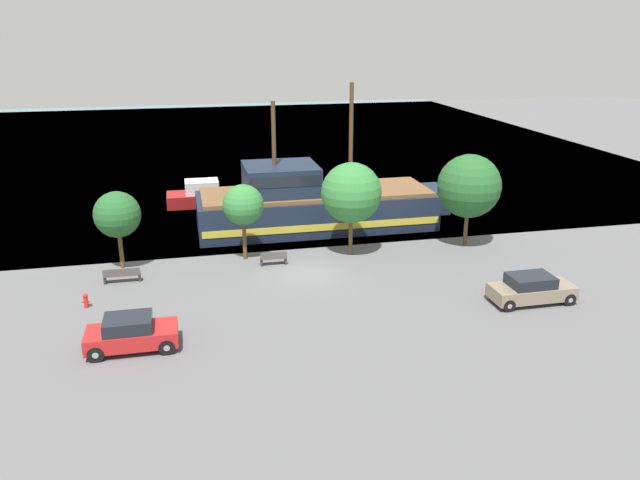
{
  "coord_description": "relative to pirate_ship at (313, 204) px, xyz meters",
  "views": [
    {
      "loc": [
        -6.55,
        -32.43,
        13.28
      ],
      "look_at": [
        1.1,
        2.0,
        1.2
      ],
      "focal_mm": 35.0,
      "sensor_mm": 36.0,
      "label": 1
    }
  ],
  "objects": [
    {
      "name": "pirate_ship",
      "position": [
        0.0,
        0.0,
        0.0
      ],
      "size": [
        17.52,
        5.54,
        9.83
      ],
      "color": "#192338",
      "rests_on": "water_surface"
    },
    {
      "name": "water_surface",
      "position": [
        -1.98,
        35.78,
        -1.66
      ],
      "size": [
        80.0,
        80.0,
        0.0
      ],
      "primitive_type": "plane",
      "color": "slate",
      "rests_on": "ground"
    },
    {
      "name": "bench_promenade_east",
      "position": [
        -3.77,
        -6.64,
        -1.23
      ],
      "size": [
        1.55,
        0.45,
        0.85
      ],
      "color": "#4C4742",
      "rests_on": "ground_plane"
    },
    {
      "name": "moored_boat_dockside",
      "position": [
        -6.91,
        7.6,
        -0.93
      ],
      "size": [
        6.41,
        2.44,
        1.96
      ],
      "color": "maroon",
      "rests_on": "water_surface"
    },
    {
      "name": "bench_promenade_west",
      "position": [
        -12.26,
        -7.48,
        -1.21
      ],
      "size": [
        1.95,
        0.45,
        0.85
      ],
      "color": "#4C4742",
      "rests_on": "ground_plane"
    },
    {
      "name": "tree_row_midwest",
      "position": [
        1.12,
        -5.85,
        2.24
      ],
      "size": [
        3.63,
        3.63,
        5.72
      ],
      "color": "brown",
      "rests_on": "ground_plane"
    },
    {
      "name": "parked_car_curb_mid",
      "position": [
        -11.27,
        -15.34,
        -0.9
      ],
      "size": [
        3.88,
        1.87,
        1.53
      ],
      "color": "#B21E1E",
      "rests_on": "ground_plane"
    },
    {
      "name": "parked_car_curb_front",
      "position": [
        8.21,
        -14.66,
        -0.93
      ],
      "size": [
        4.23,
        1.81,
        1.47
      ],
      "color": "#7F705B",
      "rests_on": "ground_plane"
    },
    {
      "name": "tree_row_east",
      "position": [
        -12.42,
        -5.14,
        1.55
      ],
      "size": [
        2.64,
        2.64,
        4.54
      ],
      "color": "brown",
      "rests_on": "ground_plane"
    },
    {
      "name": "fire_hydrant",
      "position": [
        -13.78,
        -10.43,
        -1.25
      ],
      "size": [
        0.42,
        0.25,
        0.76
      ],
      "color": "red",
      "rests_on": "ground_plane"
    },
    {
      "name": "tree_row_west",
      "position": [
        8.77,
        -5.72,
        2.21
      ],
      "size": [
        3.97,
        3.97,
        5.86
      ],
      "color": "brown",
      "rests_on": "ground_plane"
    },
    {
      "name": "ground_plane",
      "position": [
        -1.98,
        -8.22,
        -1.66
      ],
      "size": [
        160.0,
        160.0,
        0.0
      ],
      "primitive_type": "plane",
      "color": "#5B5B5E"
    },
    {
      "name": "tree_row_mideast",
      "position": [
        -5.29,
        -5.22,
        1.7
      ],
      "size": [
        2.42,
        2.42,
        4.59
      ],
      "color": "brown",
      "rests_on": "ground_plane"
    }
  ]
}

